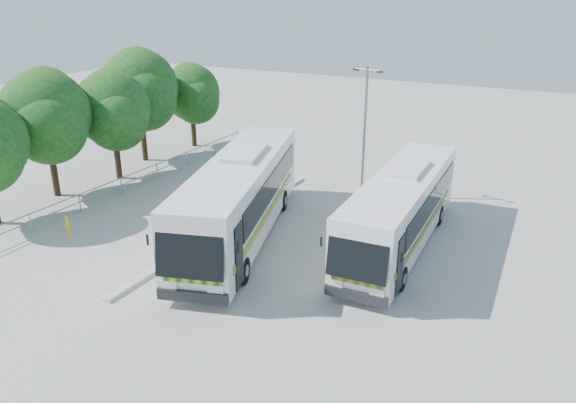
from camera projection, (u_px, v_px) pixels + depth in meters
The scene contains 11 objects.
ground at pixel (245, 252), 24.65m from camera, with size 100.00×100.00×0.00m, color #A2A29C.
kerb_divider at pixel (227, 225), 27.28m from camera, with size 0.40×16.00×0.15m, color #B2B2AD.
railing at pixel (134, 177), 32.07m from camera, with size 0.06×22.00×1.00m.
tree_far_b at pixel (46, 115), 29.71m from camera, with size 5.33×5.03×6.96m.
tree_far_c at pixel (113, 109), 32.64m from camera, with size 4.97×4.69×6.49m.
tree_far_d at pixel (140, 88), 36.02m from camera, with size 5.62×5.30×7.33m.
tree_far_e at pixel (192, 93), 39.76m from camera, with size 4.54×4.28×5.92m.
coach_main at pixel (240, 197), 25.39m from camera, with size 6.39×13.40×3.67m.
coach_adjacent at pixel (401, 209), 24.54m from camera, with size 2.92×11.95×3.29m.
lamppost at pixel (365, 127), 29.77m from camera, with size 1.73×0.49×7.11m.
bollard at pixel (68, 226), 25.97m from camera, with size 0.15×0.15×1.05m, color #DFB50D.
Camera 1 is at (12.10, -18.75, 10.88)m, focal length 35.00 mm.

